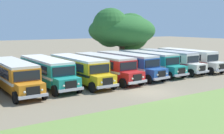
{
  "coord_description": "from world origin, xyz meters",
  "views": [
    {
      "loc": [
        -16.77,
        -19.45,
        6.1
      ],
      "look_at": [
        0.0,
        6.48,
        1.6
      ],
      "focal_mm": 44.59,
      "sensor_mm": 36.0,
      "label": 1
    }
  ],
  "objects": [
    {
      "name": "parked_bus_slot_5",
      "position": [
        3.26,
        8.0,
        1.58
      ],
      "size": [
        3.3,
        10.93,
        2.82
      ],
      "rotation": [
        0.0,
        0.0,
        -1.5
      ],
      "color": "#23519E",
      "rests_on": "ground_plane"
    },
    {
      "name": "parked_bus_slot_7",
      "position": [
        10.26,
        8.33,
        1.58
      ],
      "size": [
        3.27,
        10.93,
        2.82
      ],
      "rotation": [
        0.0,
        0.0,
        -1.51
      ],
      "color": "silver",
      "rests_on": "ground_plane"
    },
    {
      "name": "broad_shade_tree",
      "position": [
        8.54,
        17.15,
        5.49
      ],
      "size": [
        10.91,
        11.09,
        8.85
      ],
      "color": "brown",
      "rests_on": "ground_plane"
    },
    {
      "name": "parked_bus_slot_1",
      "position": [
        -10.48,
        7.71,
        1.58
      ],
      "size": [
        2.9,
        10.87,
        2.82
      ],
      "rotation": [
        0.0,
        0.0,
        -1.55
      ],
      "color": "orange",
      "rests_on": "ground_plane"
    },
    {
      "name": "foreground_grass_strip",
      "position": [
        0.0,
        -6.88,
        0.0
      ],
      "size": [
        80.0,
        8.4,
        0.01
      ],
      "primitive_type": "cube",
      "color": "olive",
      "rests_on": "ground_plane"
    },
    {
      "name": "ground_plane",
      "position": [
        0.0,
        0.0,
        0.0
      ],
      "size": [
        220.0,
        220.0,
        0.0
      ],
      "primitive_type": "plane",
      "color": "#84755B"
    },
    {
      "name": "parked_bus_slot_3",
      "position": [
        -3.54,
        7.71,
        1.58
      ],
      "size": [
        2.94,
        10.87,
        2.82
      ],
      "rotation": [
        0.0,
        0.0,
        -1.54
      ],
      "color": "yellow",
      "rests_on": "ground_plane"
    },
    {
      "name": "parked_bus_slot_8",
      "position": [
        13.82,
        7.95,
        1.58
      ],
      "size": [
        2.78,
        10.85,
        2.82
      ],
      "rotation": [
        0.0,
        0.0,
        -1.56
      ],
      "color": "silver",
      "rests_on": "ground_plane"
    },
    {
      "name": "parked_bus_slot_2",
      "position": [
        -6.98,
        8.24,
        1.58
      ],
      "size": [
        2.89,
        10.86,
        2.82
      ],
      "rotation": [
        0.0,
        0.0,
        -1.55
      ],
      "color": "teal",
      "rests_on": "ground_plane"
    },
    {
      "name": "parked_bus_slot_4",
      "position": [
        -0.19,
        7.75,
        1.58
      ],
      "size": [
        3.22,
        10.92,
        2.82
      ],
      "rotation": [
        0.0,
        0.0,
        -1.51
      ],
      "color": "red",
      "rests_on": "ground_plane"
    },
    {
      "name": "parked_bus_slot_6",
      "position": [
        6.85,
        8.33,
        1.58
      ],
      "size": [
        2.92,
        10.87,
        2.82
      ],
      "rotation": [
        0.0,
        0.0,
        -1.54
      ],
      "color": "teal",
      "rests_on": "ground_plane"
    }
  ]
}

